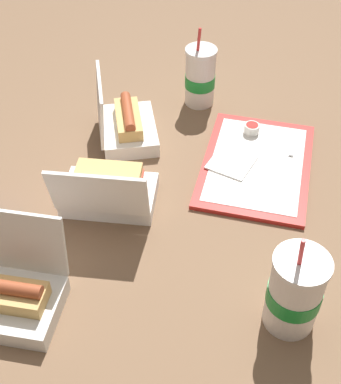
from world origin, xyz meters
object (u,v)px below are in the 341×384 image
Objects in this scene: plastic_fork at (293,142)px; clamshell_hotdog_left at (125,124)px; clamshell_hotdog_front at (14,295)px; soda_cup_left at (200,77)px; ketchup_cup at (252,128)px; clamshell_sandwich_right at (108,190)px; soda_cup_corner at (295,292)px; food_tray at (256,165)px.

plastic_fork is 0.44m from clamshell_hotdog_left.
soda_cup_left is (-0.77, 0.14, 0.04)m from clamshell_hotdog_front.
ketchup_cup is 0.18× the size of soda_cup_left.
clamshell_sandwich_right is at bearing -36.45° from ketchup_cup.
plastic_fork is 0.47× the size of soda_cup_corner.
soda_cup_corner is at bearing 105.10° from clamshell_hotdog_front.
clamshell_hotdog_left is at bearing -71.81° from ketchup_cup.
clamshell_sandwich_right is at bearing -51.84° from food_tray.
clamshell_hotdog_front reaches higher than ketchup_cup.
food_tray is 1.62× the size of clamshell_hotdog_left.
plastic_fork is (-0.10, 0.07, 0.01)m from food_tray.
soda_cup_left reaches higher than food_tray.
clamshell_hotdog_front is (0.31, -0.06, -0.00)m from clamshell_sandwich_right.
clamshell_hotdog_front reaches higher than food_tray.
plastic_fork is at bearing 83.71° from ketchup_cup.
soda_cup_corner reaches higher than clamshell_sandwich_right.
plastic_fork reaches higher than food_tray.
plastic_fork is at bearing 102.03° from clamshell_hotdog_left.
soda_cup_corner is (0.52, 0.07, 0.07)m from plastic_fork.
clamshell_hotdog_left is 1.00× the size of clamshell_sandwich_right.
clamshell_hotdog_left is 0.25m from clamshell_sandwich_right.
food_tray is 0.32m from soda_cup_left.
clamshell_sandwich_right is at bearing -112.32° from soda_cup_corner.
ketchup_cup is 0.56m from soda_cup_corner.
soda_cup_left is at bearing 169.46° from clamshell_hotdog_front.
clamshell_hotdog_left is 0.56m from clamshell_hotdog_front.
soda_cup_corner reaches higher than clamshell_hotdog_left.
plastic_fork is at bearing -172.44° from soda_cup_corner.
ketchup_cup is at bearing 57.51° from soda_cup_left.
clamshell_hotdog_front reaches higher than clamshell_sandwich_right.
plastic_fork is 0.46× the size of clamshell_hotdog_left.
plastic_fork is 0.50m from clamshell_sandwich_right.
clamshell_sandwich_right is 1.02× the size of soda_cup_corner.
ketchup_cup reaches higher than plastic_fork.
ketchup_cup is 0.11m from plastic_fork.
clamshell_sandwich_right is 0.48m from soda_cup_corner.
clamshell_hotdog_left is 1.23× the size of clamshell_hotdog_front.
clamshell_sandwich_right is 1.05× the size of soda_cup_left.
soda_cup_corner is at bearing 67.68° from clamshell_sandwich_right.
clamshell_sandwich_right reaches higher than ketchup_cup.
clamshell_hotdog_front is (0.55, -0.36, 0.04)m from food_tray.
food_tray is 0.12m from ketchup_cup.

